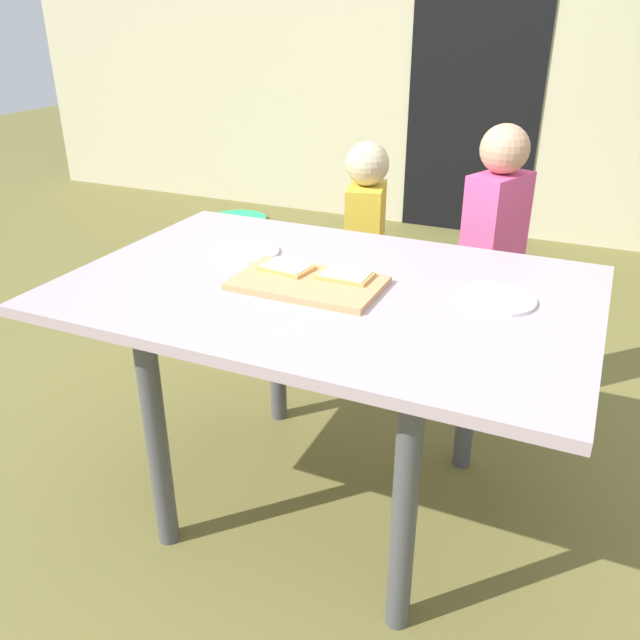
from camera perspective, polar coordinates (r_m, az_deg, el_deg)
ground_plane at (r=2.25m, az=0.54°, el=-15.23°), size 16.00×16.00×0.00m
house_wall_back at (r=4.80m, az=17.27°, el=21.60°), size 8.00×0.20×2.46m
house_door at (r=4.76m, az=13.37°, el=19.23°), size 0.90×0.02×2.00m
dining_table at (r=1.89m, az=0.62°, el=0.42°), size 1.47×0.98×0.77m
cutting_board at (r=1.83m, az=-1.05°, el=3.24°), size 0.41×0.25×0.02m
pizza_slice_far_left at (r=1.91m, az=-2.97°, el=4.62°), size 0.16×0.12×0.01m
pizza_slice_far_right at (r=1.85m, az=2.25°, el=3.92°), size 0.15×0.10×0.01m
plate_white_left at (r=2.10m, az=-6.51°, el=5.96°), size 0.21×0.21×0.01m
plate_white_right at (r=1.80m, az=15.03°, el=1.78°), size 0.21×0.21×0.01m
child_left at (r=2.74m, az=3.93°, el=6.42°), size 0.19×0.27×1.01m
child_right at (r=2.53m, az=14.79°, el=5.66°), size 0.22×0.27×1.12m
garden_hose_coil at (r=5.09m, az=-7.20°, el=8.71°), size 0.44×0.44×0.03m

